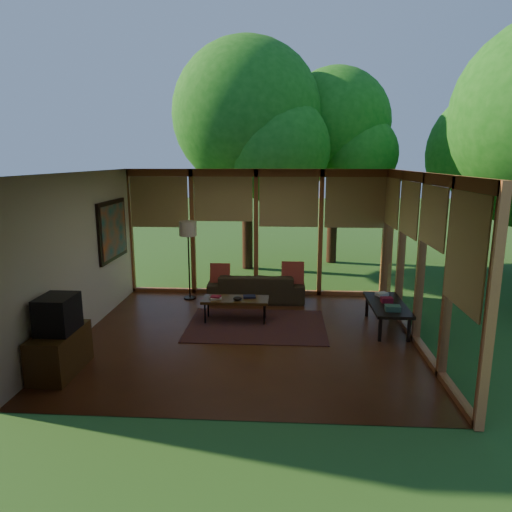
# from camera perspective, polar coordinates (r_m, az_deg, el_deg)

# --- Properties ---
(floor) EXTENTS (5.50, 5.50, 0.00)m
(floor) POSITION_cam_1_polar(r_m,az_deg,el_deg) (7.73, -1.15, -10.02)
(floor) COLOR #582C17
(floor) RESTS_ON ground
(ceiling) EXTENTS (5.50, 5.50, 0.00)m
(ceiling) POSITION_cam_1_polar(r_m,az_deg,el_deg) (7.17, -1.24, 10.41)
(ceiling) COLOR silver
(ceiling) RESTS_ON ground
(wall_left) EXTENTS (0.04, 5.00, 2.70)m
(wall_left) POSITION_cam_1_polar(r_m,az_deg,el_deg) (8.04, -21.14, 0.08)
(wall_left) COLOR beige
(wall_left) RESTS_ON ground
(wall_front) EXTENTS (5.50, 0.04, 2.70)m
(wall_front) POSITION_cam_1_polar(r_m,az_deg,el_deg) (4.93, -3.60, -6.37)
(wall_front) COLOR beige
(wall_front) RESTS_ON ground
(window_wall_back) EXTENTS (5.50, 0.12, 2.70)m
(window_wall_back) POSITION_cam_1_polar(r_m,az_deg,el_deg) (9.78, 0.01, 2.91)
(window_wall_back) COLOR #A45D33
(window_wall_back) RESTS_ON ground
(window_wall_right) EXTENTS (0.12, 5.00, 2.70)m
(window_wall_right) POSITION_cam_1_polar(r_m,az_deg,el_deg) (7.62, 19.90, -0.45)
(window_wall_right) COLOR #A45D33
(window_wall_right) RESTS_ON ground
(exterior_lawn) EXTENTS (40.00, 40.00, 0.00)m
(exterior_lawn) POSITION_cam_1_polar(r_m,az_deg,el_deg) (17.10, 29.14, 0.71)
(exterior_lawn) COLOR #2B5921
(exterior_lawn) RESTS_ON ground
(tree_nw) EXTENTS (3.80, 3.80, 5.89)m
(tree_nw) POSITION_cam_1_polar(r_m,az_deg,el_deg) (12.16, -1.12, 17.15)
(tree_nw) COLOR #391E14
(tree_nw) RESTS_ON ground
(tree_ne) EXTENTS (2.95, 2.95, 5.33)m
(tree_ne) POSITION_cam_1_polar(r_m,az_deg,el_deg) (13.08, 9.91, 15.97)
(tree_ne) COLOR #391E14
(tree_ne) RESTS_ON ground
(tree_far) EXTENTS (3.43, 3.43, 4.74)m
(tree_far) POSITION_cam_1_polar(r_m,az_deg,el_deg) (13.35, 27.84, 11.16)
(tree_far) COLOR #391E14
(tree_far) RESTS_ON ground
(rug) EXTENTS (2.43, 1.72, 0.01)m
(rug) POSITION_cam_1_polar(r_m,az_deg,el_deg) (8.19, 0.06, -8.66)
(rug) COLOR maroon
(rug) RESTS_ON floor
(sofa) EXTENTS (2.00, 0.83, 0.58)m
(sofa) POSITION_cam_1_polar(r_m,az_deg,el_deg) (9.52, 0.04, -3.88)
(sofa) COLOR #362C1B
(sofa) RESTS_ON floor
(pillow_left) EXTENTS (0.40, 0.21, 0.42)m
(pillow_left) POSITION_cam_1_polar(r_m,az_deg,el_deg) (9.47, -4.51, -2.18)
(pillow_left) COLOR maroon
(pillow_left) RESTS_ON sofa
(pillow_right) EXTENTS (0.46, 0.24, 0.48)m
(pillow_right) POSITION_cam_1_polar(r_m,az_deg,el_deg) (9.38, 4.61, -2.15)
(pillow_right) COLOR maroon
(pillow_right) RESTS_ON sofa
(ct_book_lower) EXTENTS (0.24, 0.21, 0.03)m
(ct_book_lower) POSITION_cam_1_polar(r_m,az_deg,el_deg) (8.30, -5.05, -5.27)
(ct_book_lower) COLOR beige
(ct_book_lower) RESTS_ON coffee_table
(ct_book_upper) EXTENTS (0.19, 0.15, 0.03)m
(ct_book_upper) POSITION_cam_1_polar(r_m,az_deg,el_deg) (8.29, -5.05, -5.08)
(ct_book_upper) COLOR maroon
(ct_book_upper) RESTS_ON coffee_table
(ct_book_side) EXTENTS (0.24, 0.20, 0.03)m
(ct_book_side) POSITION_cam_1_polar(r_m,az_deg,el_deg) (8.35, -0.83, -5.09)
(ct_book_side) COLOR black
(ct_book_side) RESTS_ON coffee_table
(ct_bowl) EXTENTS (0.16, 0.16, 0.07)m
(ct_bowl) POSITION_cam_1_polar(r_m,az_deg,el_deg) (8.19, -2.33, -5.31)
(ct_bowl) COLOR black
(ct_bowl) RESTS_ON coffee_table
(media_cabinet) EXTENTS (0.50, 1.00, 0.60)m
(media_cabinet) POSITION_cam_1_polar(r_m,az_deg,el_deg) (6.97, -23.31, -10.94)
(media_cabinet) COLOR #4D3215
(media_cabinet) RESTS_ON floor
(television) EXTENTS (0.45, 0.55, 0.50)m
(television) POSITION_cam_1_polar(r_m,az_deg,el_deg) (6.77, -23.55, -6.66)
(television) COLOR black
(television) RESTS_ON media_cabinet
(console_book_a) EXTENTS (0.26, 0.20, 0.09)m
(console_book_a) POSITION_cam_1_polar(r_m,az_deg,el_deg) (7.87, 16.72, -6.26)
(console_book_a) COLOR #386351
(console_book_a) RESTS_ON side_console
(console_book_b) EXTENTS (0.20, 0.15, 0.09)m
(console_book_b) POSITION_cam_1_polar(r_m,az_deg,el_deg) (8.29, 16.02, -5.29)
(console_book_b) COLOR maroon
(console_book_b) RESTS_ON side_console
(console_book_c) EXTENTS (0.25, 0.23, 0.06)m
(console_book_c) POSITION_cam_1_polar(r_m,az_deg,el_deg) (8.67, 15.46, -4.61)
(console_book_c) COLOR beige
(console_book_c) RESTS_ON side_console
(floor_lamp) EXTENTS (0.36, 0.36, 1.65)m
(floor_lamp) POSITION_cam_1_polar(r_m,az_deg,el_deg) (9.50, -8.50, 2.85)
(floor_lamp) COLOR black
(floor_lamp) RESTS_ON floor
(coffee_table) EXTENTS (1.20, 0.50, 0.43)m
(coffee_table) POSITION_cam_1_polar(r_m,az_deg,el_deg) (8.31, -2.60, -5.56)
(coffee_table) COLOR #4D3215
(coffee_table) RESTS_ON floor
(side_console) EXTENTS (0.60, 1.40, 0.46)m
(side_console) POSITION_cam_1_polar(r_m,az_deg,el_deg) (8.27, 16.06, -5.99)
(side_console) COLOR black
(side_console) RESTS_ON floor
(wall_painting) EXTENTS (0.06, 1.35, 1.15)m
(wall_painting) POSITION_cam_1_polar(r_m,az_deg,el_deg) (9.26, -17.46, 3.09)
(wall_painting) COLOR black
(wall_painting) RESTS_ON wall_left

